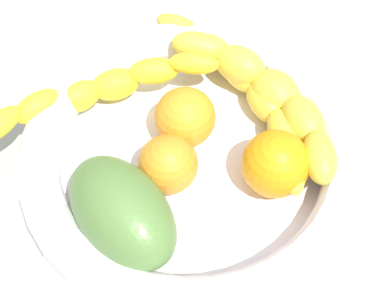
{
  "coord_description": "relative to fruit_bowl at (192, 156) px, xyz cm",
  "views": [
    {
      "loc": [
        -7.25,
        25.65,
        48.84
      ],
      "look_at": [
        0.0,
        0.0,
        8.12
      ],
      "focal_mm": 51.85,
      "sensor_mm": 36.0,
      "label": 1
    }
  ],
  "objects": [
    {
      "name": "fruit_bowl",
      "position": [
        0.0,
        0.0,
        0.0
      ],
      "size": [
        31.0,
        31.0,
        5.87
      ],
      "color": "white",
      "rests_on": "kitchen_counter"
    },
    {
      "name": "orange_front",
      "position": [
        1.43,
        -2.74,
        1.89
      ],
      "size": [
        5.65,
        5.65,
        5.65
      ],
      "primitive_type": "sphere",
      "color": "orange",
      "rests_on": "fruit_bowl"
    },
    {
      "name": "banana_draped_right",
      "position": [
        10.22,
        -3.39,
        2.02
      ],
      "size": [
        19.0,
        15.57,
        4.67
      ],
      "color": "yellow",
      "rests_on": "fruit_bowl"
    },
    {
      "name": "banana_draped_left",
      "position": [
        -3.1,
        -8.05,
        1.35
      ],
      "size": [
        18.64,
        17.92,
        3.6
      ],
      "color": "yellow",
      "rests_on": "fruit_bowl"
    },
    {
      "name": "orange_mid_right",
      "position": [
        1.49,
        2.37,
        1.72
      ],
      "size": [
        5.31,
        5.31,
        5.31
      ],
      "primitive_type": "sphere",
      "color": "orange",
      "rests_on": "fruit_bowl"
    },
    {
      "name": "kitchen_counter",
      "position": [
        0.0,
        0.0,
        -4.55
      ],
      "size": [
        120.0,
        120.0,
        3.0
      ],
      "primitive_type": "cube",
      "color": "#9FA097",
      "rests_on": "ground"
    },
    {
      "name": "mango_green",
      "position": [
        3.59,
        8.03,
        2.41
      ],
      "size": [
        13.32,
        12.33,
        6.68
      ],
      "primitive_type": "ellipsoid",
      "rotation": [
        0.0,
        0.0,
        2.52
      ],
      "color": "#557C3B",
      "rests_on": "fruit_bowl"
    },
    {
      "name": "orange_mid_left",
      "position": [
        -7.46,
        0.13,
        2.05
      ],
      "size": [
        5.97,
        5.97,
        5.97
      ],
      "primitive_type": "sphere",
      "color": "orange",
      "rests_on": "fruit_bowl"
    },
    {
      "name": "banana_arching_top",
      "position": [
        -5.27,
        -7.33,
        2.03
      ],
      "size": [
        18.16,
        14.31,
        5.24
      ],
      "color": "yellow",
      "rests_on": "fruit_bowl"
    }
  ]
}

